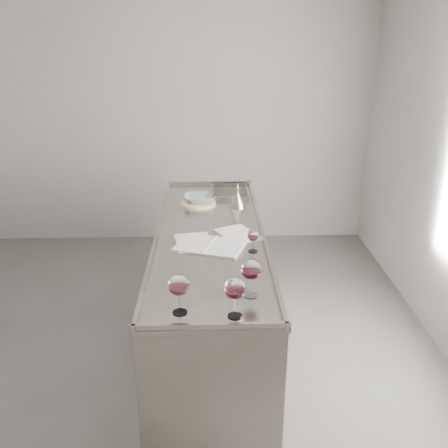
{
  "coord_description": "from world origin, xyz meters",
  "views": [
    {
      "loc": [
        0.51,
        -2.92,
        2.27
      ],
      "look_at": [
        0.6,
        0.28,
        1.02
      ],
      "focal_mm": 40.0,
      "sensor_mm": 36.0,
      "label": 1
    }
  ],
  "objects_px": {
    "wine_glass_right": "(251,270)",
    "notebook": "(210,245)",
    "counter": "(211,293)",
    "wine_glass_small": "(253,236)",
    "wine_glass_left": "(179,286)",
    "wine_funnel": "(237,200)",
    "wine_glass_middle": "(235,289)",
    "ceramic_bowl": "(198,198)"
  },
  "relations": [
    {
      "from": "wine_glass_right",
      "to": "notebook",
      "type": "xyz_separation_m",
      "value": [
        -0.22,
        0.66,
        -0.15
      ]
    },
    {
      "from": "counter",
      "to": "wine_glass_small",
      "type": "xyz_separation_m",
      "value": [
        0.27,
        -0.31,
        0.57
      ]
    },
    {
      "from": "wine_glass_left",
      "to": "wine_glass_right",
      "type": "height_order",
      "value": "same"
    },
    {
      "from": "wine_funnel",
      "to": "wine_glass_middle",
      "type": "bearing_deg",
      "value": -93.35
    },
    {
      "from": "wine_glass_left",
      "to": "wine_glass_middle",
      "type": "height_order",
      "value": "wine_glass_middle"
    },
    {
      "from": "wine_glass_left",
      "to": "ceramic_bowl",
      "type": "relative_size",
      "value": 0.95
    },
    {
      "from": "counter",
      "to": "wine_glass_left",
      "type": "xyz_separation_m",
      "value": [
        -0.15,
        -1.04,
        0.62
      ]
    },
    {
      "from": "wine_glass_right",
      "to": "wine_funnel",
      "type": "height_order",
      "value": "wine_glass_right"
    },
    {
      "from": "notebook",
      "to": "wine_funnel",
      "type": "xyz_separation_m",
      "value": [
        0.22,
        0.77,
        0.06
      ]
    },
    {
      "from": "wine_glass_middle",
      "to": "wine_glass_small",
      "type": "xyz_separation_m",
      "value": [
        0.15,
        0.77,
        -0.05
      ]
    },
    {
      "from": "notebook",
      "to": "wine_funnel",
      "type": "relative_size",
      "value": 2.5
    },
    {
      "from": "notebook",
      "to": "wine_funnel",
      "type": "bearing_deg",
      "value": 92.62
    },
    {
      "from": "wine_glass_left",
      "to": "wine_glass_small",
      "type": "xyz_separation_m",
      "value": [
        0.43,
        0.73,
        -0.05
      ]
    },
    {
      "from": "counter",
      "to": "wine_glass_middle",
      "type": "bearing_deg",
      "value": -83.54
    },
    {
      "from": "ceramic_bowl",
      "to": "wine_funnel",
      "type": "bearing_deg",
      "value": -15.73
    },
    {
      "from": "counter",
      "to": "wine_glass_middle",
      "type": "relative_size",
      "value": 11.31
    },
    {
      "from": "counter",
      "to": "wine_glass_right",
      "type": "distance_m",
      "value": 1.1
    },
    {
      "from": "wine_glass_middle",
      "to": "wine_glass_small",
      "type": "bearing_deg",
      "value": 78.87
    },
    {
      "from": "counter",
      "to": "notebook",
      "type": "distance_m",
      "value": 0.52
    },
    {
      "from": "counter",
      "to": "wine_glass_right",
      "type": "xyz_separation_m",
      "value": [
        0.22,
        -0.88,
        0.62
      ]
    },
    {
      "from": "wine_glass_middle",
      "to": "wine_glass_right",
      "type": "xyz_separation_m",
      "value": [
        0.09,
        0.2,
        -0.0
      ]
    },
    {
      "from": "wine_glass_left",
      "to": "ceramic_bowl",
      "type": "height_order",
      "value": "wine_glass_left"
    },
    {
      "from": "notebook",
      "to": "wine_glass_middle",
      "type": "bearing_deg",
      "value": -63.31
    },
    {
      "from": "wine_glass_left",
      "to": "wine_glass_right",
      "type": "distance_m",
      "value": 0.4
    },
    {
      "from": "wine_glass_left",
      "to": "wine_glass_small",
      "type": "distance_m",
      "value": 0.85
    },
    {
      "from": "counter",
      "to": "wine_glass_right",
      "type": "bearing_deg",
      "value": -76.15
    },
    {
      "from": "counter",
      "to": "wine_glass_small",
      "type": "bearing_deg",
      "value": -48.07
    },
    {
      "from": "wine_glass_small",
      "to": "notebook",
      "type": "xyz_separation_m",
      "value": [
        -0.28,
        0.09,
        -0.1
      ]
    },
    {
      "from": "wine_glass_right",
      "to": "ceramic_bowl",
      "type": "bearing_deg",
      "value": 101.64
    },
    {
      "from": "ceramic_bowl",
      "to": "wine_funnel",
      "type": "xyz_separation_m",
      "value": [
        0.32,
        -0.09,
        0.01
      ]
    },
    {
      "from": "wine_glass_middle",
      "to": "ceramic_bowl",
      "type": "bearing_deg",
      "value": 97.25
    },
    {
      "from": "ceramic_bowl",
      "to": "notebook",
      "type": "bearing_deg",
      "value": -83.66
    },
    {
      "from": "counter",
      "to": "wine_glass_right",
      "type": "height_order",
      "value": "wine_glass_right"
    },
    {
      "from": "wine_glass_middle",
      "to": "wine_glass_small",
      "type": "height_order",
      "value": "wine_glass_middle"
    },
    {
      "from": "wine_glass_left",
      "to": "wine_glass_small",
      "type": "relative_size",
      "value": 1.42
    },
    {
      "from": "notebook",
      "to": "ceramic_bowl",
      "type": "distance_m",
      "value": 0.86
    },
    {
      "from": "wine_glass_right",
      "to": "wine_funnel",
      "type": "relative_size",
      "value": 1.06
    },
    {
      "from": "wine_funnel",
      "to": "ceramic_bowl",
      "type": "bearing_deg",
      "value": 164.27
    },
    {
      "from": "wine_glass_left",
      "to": "wine_glass_right",
      "type": "relative_size",
      "value": 1.0
    },
    {
      "from": "counter",
      "to": "ceramic_bowl",
      "type": "relative_size",
      "value": 10.8
    },
    {
      "from": "wine_glass_left",
      "to": "wine_funnel",
      "type": "distance_m",
      "value": 1.64
    },
    {
      "from": "notebook",
      "to": "wine_glass_right",
      "type": "bearing_deg",
      "value": -53.25
    }
  ]
}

